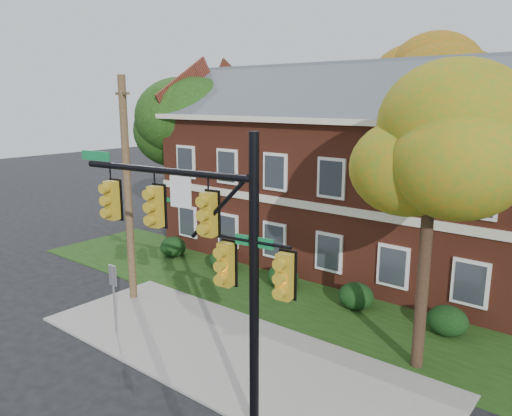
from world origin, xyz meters
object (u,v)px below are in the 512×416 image
Objects in this scene: tree_near_right at (439,149)px; traffic_signal at (207,246)px; hedge_far_right at (447,321)px; apartment_building at (347,162)px; utility_pole at (128,190)px; sign_post at (113,288)px; hedge_left at (223,260)px; tree_left_rear at (191,122)px; hedge_far_left at (173,247)px; hedge_center at (283,276)px; hedge_right at (356,296)px; tree_far_rear at (436,84)px.

tree_near_right reaches higher than traffic_signal.
hedge_far_right is at bearing 94.52° from tree_near_right.
apartment_building is 10.97m from tree_near_right.
sign_post is (2.15, -2.39, -2.79)m from utility_pole.
hedge_left is at bearing 102.25° from sign_post.
hedge_left is 9.69m from tree_left_rear.
hedge_far_left and hedge_center have the same top height.
apartment_building reaches higher than traffic_signal.
apartment_building is at bearing 131.77° from tree_near_right.
hedge_left is 0.16× the size of tree_left_rear.
hedge_right is 15.66m from tree_far_rear.
hedge_far_right is 0.16× the size of utility_pole.
traffic_signal is (13.50, -12.51, -2.13)m from tree_left_rear.
apartment_building reaches higher than hedge_far_left.
sign_post is at bearing -141.06° from hedge_far_right.
tree_near_right is at bearing -11.27° from hedge_far_left.
apartment_building is 13.43× the size of hedge_center.
hedge_center is at bearing 106.87° from traffic_signal.
utility_pole reaches higher than traffic_signal.
hedge_center is (7.00, 0.00, 0.00)m from hedge_far_left.
traffic_signal is (-3.46, -5.53, -2.12)m from tree_near_right.
hedge_left is 1.00× the size of hedge_right.
hedge_far_left is 6.90m from utility_pole.
hedge_far_right is (3.50, 0.00, 0.00)m from hedge_right.
utility_pole is at bearing -106.78° from tree_far_rear.
hedge_left is at bearing 180.00° from hedge_far_right.
tree_far_rear is (1.34, 7.84, 3.86)m from apartment_building.
tree_near_right reaches higher than hedge_far_right.
sign_post is at bearing -77.53° from hedge_left.
hedge_right is at bearing 180.00° from hedge_far_right.
apartment_building is 9.82m from hedge_far_left.
tree_near_right is at bearing 28.07° from utility_pole.
hedge_left is at bearing 165.19° from tree_near_right.
hedge_left is 16.25m from tree_far_rear.
hedge_far_left is 7.00m from hedge_center.
hedge_center is (0.00, -5.25, -4.46)m from apartment_building.
hedge_far_left is at bearing -143.11° from apartment_building.
hedge_far_right is 0.19× the size of traffic_signal.
apartment_building is 7.42× the size of sign_post.
traffic_signal is at bearing -37.85° from hedge_far_left.
sign_post is (-9.13, -4.36, -4.95)m from tree_near_right.
hedge_center is at bearing 67.99° from utility_pole.
hedge_center is 0.16× the size of utility_pole.
hedge_far_right is (7.00, 0.00, 0.00)m from hedge_center.
tree_left_rear is at bearing -141.03° from tree_far_rear.
hedge_far_left is at bearing 168.73° from tree_near_right.
hedge_center is 10.02m from traffic_signal.
hedge_far_right is 12.70m from utility_pole.
utility_pole is 4.26m from sign_post.
apartment_building is at bearing 6.54° from tree_left_rear.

